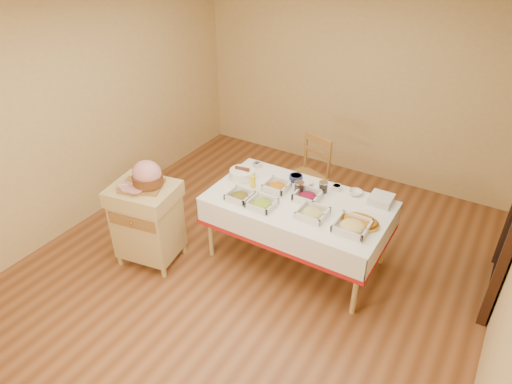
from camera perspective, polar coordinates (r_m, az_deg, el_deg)
room_shell at (r=4.24m, az=0.24°, el=4.32°), size 5.00×5.00×5.00m
dining_table at (r=4.71m, az=5.25°, el=-2.69°), size 1.82×1.02×0.76m
butcher_cart at (r=4.88m, az=-13.43°, el=-3.33°), size 0.73×0.64×0.91m
dining_chair at (r=5.54m, az=6.44°, el=1.98°), size 0.56×0.55×1.00m
ham_on_board at (r=4.60m, az=-13.55°, el=1.92°), size 0.42×0.40×0.28m
serving_dish_a at (r=4.61m, az=-2.05°, el=-0.50°), size 0.24×0.24×0.10m
serving_dish_b at (r=4.49m, az=0.75°, el=-1.49°), size 0.25×0.25×0.10m
serving_dish_c at (r=4.38m, az=7.07°, el=-2.63°), size 0.27×0.27×0.11m
serving_dish_d at (r=4.27m, az=11.92°, el=-4.20°), size 0.30×0.30×0.11m
serving_dish_e at (r=4.76m, az=2.61°, el=0.70°), size 0.25×0.24×0.12m
serving_dish_f at (r=4.63m, az=6.46°, el=-0.51°), size 0.26×0.24×0.12m
small_bowl_left at (r=5.19m, az=0.14°, el=3.47°), size 0.11×0.11×0.05m
small_bowl_mid at (r=4.94m, az=5.02°, el=1.83°), size 0.15×0.15×0.06m
small_bowl_right at (r=4.83m, az=10.05°, el=0.59°), size 0.10×0.10×0.05m
bowl_white_imported at (r=4.88m, az=6.13°, el=1.13°), size 0.21×0.21×0.04m
bowl_small_imported at (r=4.79m, az=12.35°, el=-0.08°), size 0.17×0.17×0.04m
preserve_jar_left at (r=4.70m, az=5.39°, el=0.48°), size 0.10×0.10×0.13m
preserve_jar_right at (r=4.76m, az=8.40°, el=0.56°), size 0.09×0.09×0.12m
mustard_bottle at (r=4.77m, az=-0.38°, el=1.36°), size 0.05×0.05×0.17m
bread_basket at (r=4.95m, az=-1.71°, el=2.29°), size 0.28×0.28×0.12m
plate_stack at (r=4.71m, az=15.39°, el=-0.90°), size 0.22×0.22×0.08m
brass_platter at (r=4.37m, az=12.83°, el=-3.64°), size 0.37×0.26×0.05m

